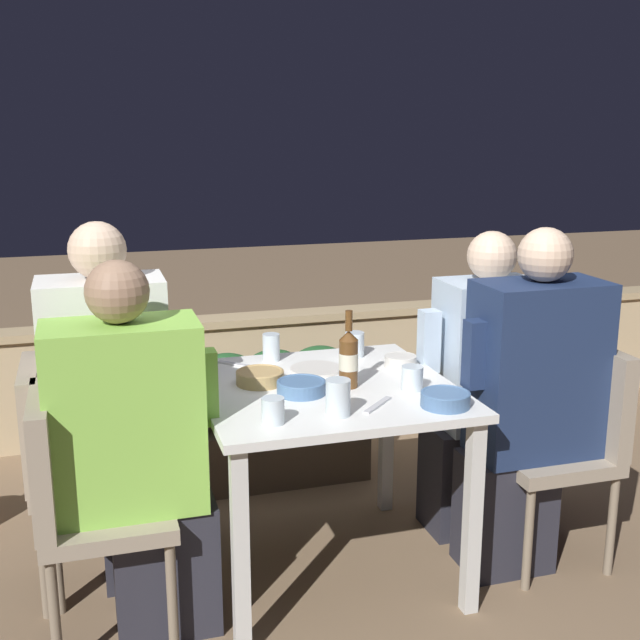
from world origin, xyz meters
TOP-DOWN VIEW (x-y plane):
  - ground_plane at (0.00, 0.00)m, footprint 16.00×16.00m
  - parapet_wall at (0.00, 1.51)m, footprint 9.00×0.18m
  - dining_table at (0.00, 0.00)m, footprint 0.88×0.88m
  - planter_hedge at (0.03, 0.85)m, footprint 0.80×0.47m
  - chair_left_near at (-0.85, -0.18)m, footprint 0.41×0.40m
  - person_green_blouse at (-0.66, -0.18)m, footprint 0.52×0.26m
  - chair_left_far at (-0.89, 0.15)m, footprint 0.41×0.40m
  - person_white_polo at (-0.71, 0.15)m, footprint 0.49×0.26m
  - chair_right_near at (0.90, -0.16)m, footprint 0.41×0.40m
  - person_navy_jumper at (0.71, -0.16)m, footprint 0.51×0.26m
  - chair_right_far at (0.86, 0.15)m, footprint 0.41×0.40m
  - person_blue_shirt at (0.68, 0.15)m, footprint 0.47×0.26m
  - beer_bottle at (0.07, -0.04)m, footprint 0.07×0.07m
  - plate_0 at (0.02, 0.18)m, footprint 0.19×0.19m
  - bowl_0 at (-0.11, -0.06)m, footprint 0.17×0.17m
  - bowl_1 at (0.31, -0.32)m, footprint 0.16×0.16m
  - bowl_2 at (0.34, 0.13)m, footprint 0.12×0.12m
  - bowl_3 at (-0.22, 0.08)m, footprint 0.17×0.17m
  - glass_cup_0 at (0.22, 0.31)m, footprint 0.08×0.08m
  - glass_cup_1 at (-0.26, -0.31)m, footprint 0.07×0.07m
  - glass_cup_2 at (-0.05, -0.30)m, footprint 0.08×0.08m
  - glass_cup_3 at (-0.11, 0.35)m, footprint 0.07×0.07m
  - glass_cup_4 at (0.27, -0.13)m, footprint 0.07×0.07m
  - fork_0 at (-0.25, 0.32)m, footprint 0.14×0.13m
  - fork_1 at (0.10, -0.26)m, footprint 0.14×0.13m

SIDE VIEW (x-z plane):
  - ground_plane at x=0.00m, z-range 0.00..0.00m
  - parapet_wall at x=0.00m, z-range 0.01..0.62m
  - planter_hedge at x=0.03m, z-range 0.04..0.64m
  - chair_left_near at x=-0.85m, z-range 0.09..0.92m
  - chair_left_far at x=-0.89m, z-range 0.09..0.92m
  - chair_right_near at x=0.90m, z-range 0.09..0.92m
  - chair_right_far at x=0.86m, z-range 0.09..0.92m
  - person_green_blouse at x=-0.66m, z-range 0.00..1.22m
  - person_blue_shirt at x=0.68m, z-range 0.00..1.22m
  - dining_table at x=0.00m, z-range 0.26..0.98m
  - person_navy_jumper at x=0.71m, z-range 0.00..1.26m
  - person_white_polo at x=-0.71m, z-range 0.00..1.30m
  - fork_0 at x=-0.25m, z-range 0.72..0.72m
  - fork_1 at x=0.10m, z-range 0.72..0.72m
  - plate_0 at x=0.02m, z-range 0.72..0.73m
  - bowl_2 at x=0.34m, z-range 0.72..0.76m
  - bowl_0 at x=-0.11m, z-range 0.72..0.77m
  - bowl_3 at x=-0.22m, z-range 0.72..0.77m
  - bowl_1 at x=0.31m, z-range 0.72..0.77m
  - glass_cup_1 at x=-0.26m, z-range 0.72..0.80m
  - glass_cup_4 at x=0.27m, z-range 0.72..0.80m
  - glass_cup_0 at x=0.22m, z-range 0.72..0.81m
  - glass_cup_3 at x=-0.11m, z-range 0.72..0.82m
  - glass_cup_2 at x=-0.05m, z-range 0.72..0.83m
  - beer_bottle at x=0.07m, z-range 0.68..0.96m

